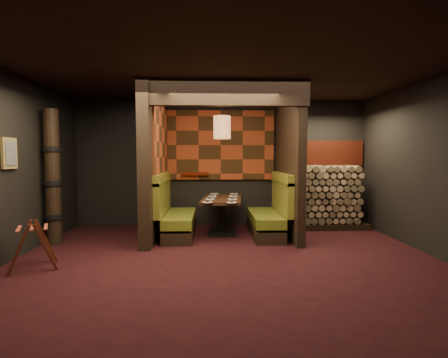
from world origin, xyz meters
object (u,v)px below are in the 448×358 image
(booth_bench_right, at_px, (270,215))
(luggage_rack, at_px, (33,244))
(dining_table, at_px, (222,209))
(pendant_lamp, at_px, (222,127))
(firewood_stack, at_px, (326,197))
(booth_bench_left, at_px, (175,216))
(totem_column, at_px, (53,178))

(booth_bench_right, bearing_deg, luggage_rack, -152.45)
(dining_table, xyz_separation_m, pendant_lamp, (0.00, -0.05, 1.64))
(firewood_stack, bearing_deg, booth_bench_left, -167.83)
(dining_table, bearing_deg, booth_bench_right, -8.80)
(luggage_rack, bearing_deg, pendant_lamp, 36.53)
(luggage_rack, distance_m, firewood_stack, 5.67)
(pendant_lamp, relative_size, luggage_rack, 1.20)
(dining_table, bearing_deg, luggage_rack, -142.80)
(totem_column, bearing_deg, firewood_stack, 13.19)
(dining_table, xyz_separation_m, luggage_rack, (-2.72, -2.06, -0.15))
(booth_bench_right, relative_size, pendant_lamp, 1.71)
(booth_bench_left, relative_size, dining_table, 1.09)
(pendant_lamp, bearing_deg, booth_bench_left, -174.07)
(dining_table, distance_m, luggage_rack, 3.41)
(booth_bench_right, relative_size, luggage_rack, 2.05)
(booth_bench_left, height_order, dining_table, booth_bench_left)
(booth_bench_right, relative_size, dining_table, 1.09)
(booth_bench_right, distance_m, luggage_rack, 4.14)
(pendant_lamp, bearing_deg, firewood_stack, 14.64)
(totem_column, bearing_deg, dining_table, 12.97)
(booth_bench_right, bearing_deg, pendant_lamp, 174.15)
(booth_bench_right, xyz_separation_m, firewood_stack, (1.35, 0.70, 0.28))
(booth_bench_left, xyz_separation_m, dining_table, (0.94, 0.15, 0.10))
(dining_table, xyz_separation_m, totem_column, (-3.03, -0.70, 0.68))
(totem_column, bearing_deg, luggage_rack, -77.08)
(booth_bench_right, distance_m, dining_table, 0.97)
(dining_table, bearing_deg, totem_column, -167.03)
(dining_table, xyz_separation_m, firewood_stack, (2.31, 0.55, 0.18))
(booth_bench_right, xyz_separation_m, luggage_rack, (-3.67, -1.91, -0.05))
(luggage_rack, bearing_deg, dining_table, 37.20)
(booth_bench_right, bearing_deg, firewood_stack, 27.35)
(dining_table, relative_size, luggage_rack, 1.87)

